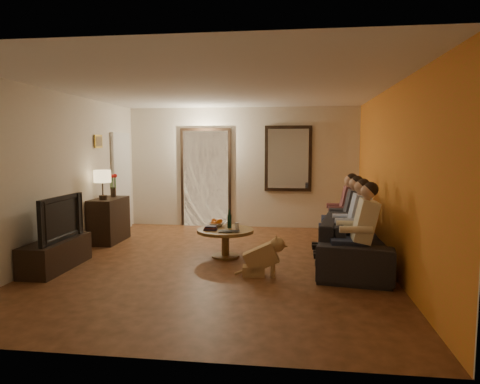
# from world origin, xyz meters

# --- Properties ---
(floor) EXTENTS (5.00, 6.00, 0.01)m
(floor) POSITION_xyz_m (0.00, 0.00, 0.00)
(floor) COLOR #472A13
(floor) RESTS_ON ground
(ceiling) EXTENTS (5.00, 6.00, 0.01)m
(ceiling) POSITION_xyz_m (0.00, 0.00, 2.60)
(ceiling) COLOR white
(ceiling) RESTS_ON back_wall
(back_wall) EXTENTS (5.00, 0.02, 2.60)m
(back_wall) POSITION_xyz_m (0.00, 3.00, 1.30)
(back_wall) COLOR beige
(back_wall) RESTS_ON floor
(front_wall) EXTENTS (5.00, 0.02, 2.60)m
(front_wall) POSITION_xyz_m (0.00, -3.00, 1.30)
(front_wall) COLOR beige
(front_wall) RESTS_ON floor
(left_wall) EXTENTS (0.02, 6.00, 2.60)m
(left_wall) POSITION_xyz_m (-2.50, 0.00, 1.30)
(left_wall) COLOR beige
(left_wall) RESTS_ON floor
(right_wall) EXTENTS (0.02, 6.00, 2.60)m
(right_wall) POSITION_xyz_m (2.50, 0.00, 1.30)
(right_wall) COLOR beige
(right_wall) RESTS_ON floor
(orange_accent) EXTENTS (0.01, 6.00, 2.60)m
(orange_accent) POSITION_xyz_m (2.49, 0.00, 1.30)
(orange_accent) COLOR orange
(orange_accent) RESTS_ON right_wall
(kitchen_doorway) EXTENTS (1.00, 0.06, 2.10)m
(kitchen_doorway) POSITION_xyz_m (-0.80, 2.98, 1.05)
(kitchen_doorway) COLOR #FFE0A5
(kitchen_doorway) RESTS_ON floor
(door_trim) EXTENTS (1.12, 0.04, 2.22)m
(door_trim) POSITION_xyz_m (-0.80, 2.97, 1.05)
(door_trim) COLOR black
(door_trim) RESTS_ON floor
(fridge_glimpse) EXTENTS (0.45, 0.03, 1.70)m
(fridge_glimpse) POSITION_xyz_m (-0.55, 2.98, 0.90)
(fridge_glimpse) COLOR silver
(fridge_glimpse) RESTS_ON floor
(mirror_frame) EXTENTS (1.00, 0.05, 1.40)m
(mirror_frame) POSITION_xyz_m (1.00, 2.96, 1.50)
(mirror_frame) COLOR black
(mirror_frame) RESTS_ON back_wall
(mirror_glass) EXTENTS (0.86, 0.02, 1.26)m
(mirror_glass) POSITION_xyz_m (1.00, 2.93, 1.50)
(mirror_glass) COLOR white
(mirror_glass) RESTS_ON back_wall
(white_door) EXTENTS (0.06, 0.85, 2.04)m
(white_door) POSITION_xyz_m (-2.46, 2.30, 1.02)
(white_door) COLOR white
(white_door) RESTS_ON floor
(framed_art) EXTENTS (0.03, 0.28, 0.24)m
(framed_art) POSITION_xyz_m (-2.47, 1.30, 1.85)
(framed_art) COLOR #B28C33
(framed_art) RESTS_ON left_wall
(art_canvas) EXTENTS (0.01, 0.22, 0.18)m
(art_canvas) POSITION_xyz_m (-2.46, 1.30, 1.85)
(art_canvas) COLOR brown
(art_canvas) RESTS_ON left_wall
(dresser) EXTENTS (0.45, 0.91, 0.81)m
(dresser) POSITION_xyz_m (-2.25, 1.17, 0.40)
(dresser) COLOR black
(dresser) RESTS_ON floor
(table_lamp) EXTENTS (0.30, 0.30, 0.54)m
(table_lamp) POSITION_xyz_m (-2.25, 0.95, 1.08)
(table_lamp) COLOR beige
(table_lamp) RESTS_ON dresser
(flower_vase) EXTENTS (0.14, 0.14, 0.44)m
(flower_vase) POSITION_xyz_m (-2.25, 1.39, 1.03)
(flower_vase) COLOR #B51713
(flower_vase) RESTS_ON dresser
(tv_stand) EXTENTS (0.45, 1.27, 0.42)m
(tv_stand) POSITION_xyz_m (-2.25, -0.62, 0.21)
(tv_stand) COLOR black
(tv_stand) RESTS_ON floor
(tv) EXTENTS (1.10, 0.14, 0.63)m
(tv) POSITION_xyz_m (-2.25, -0.62, 0.74)
(tv) COLOR black
(tv) RESTS_ON tv_stand
(sofa) EXTENTS (2.59, 1.35, 0.72)m
(sofa) POSITION_xyz_m (2.08, 0.23, 0.36)
(sofa) COLOR black
(sofa) RESTS_ON floor
(person_a) EXTENTS (0.60, 0.40, 1.20)m
(person_a) POSITION_xyz_m (1.98, -0.67, 0.60)
(person_a) COLOR tan
(person_a) RESTS_ON sofa
(person_b) EXTENTS (0.60, 0.40, 1.20)m
(person_b) POSITION_xyz_m (1.98, -0.07, 0.60)
(person_b) COLOR tan
(person_b) RESTS_ON sofa
(person_c) EXTENTS (0.60, 0.40, 1.20)m
(person_c) POSITION_xyz_m (1.98, 0.53, 0.60)
(person_c) COLOR tan
(person_c) RESTS_ON sofa
(person_d) EXTENTS (0.60, 0.40, 1.20)m
(person_d) POSITION_xyz_m (1.98, 1.13, 0.60)
(person_d) COLOR tan
(person_d) RESTS_ON sofa
(dog) EXTENTS (0.57, 0.27, 0.56)m
(dog) POSITION_xyz_m (0.70, -0.61, 0.28)
(dog) COLOR #A2784A
(dog) RESTS_ON floor
(coffee_table) EXTENTS (0.99, 0.99, 0.45)m
(coffee_table) POSITION_xyz_m (0.06, 0.34, 0.23)
(coffee_table) COLOR brown
(coffee_table) RESTS_ON floor
(bowl) EXTENTS (0.26, 0.26, 0.06)m
(bowl) POSITION_xyz_m (-0.12, 0.56, 0.48)
(bowl) COLOR white
(bowl) RESTS_ON coffee_table
(oranges) EXTENTS (0.20, 0.20, 0.08)m
(oranges) POSITION_xyz_m (-0.12, 0.56, 0.55)
(oranges) COLOR orange
(oranges) RESTS_ON bowl
(wine_bottle) EXTENTS (0.07, 0.07, 0.31)m
(wine_bottle) POSITION_xyz_m (0.11, 0.44, 0.60)
(wine_bottle) COLOR black
(wine_bottle) RESTS_ON coffee_table
(wine_glass) EXTENTS (0.06, 0.06, 0.10)m
(wine_glass) POSITION_xyz_m (0.24, 0.39, 0.50)
(wine_glass) COLOR silver
(wine_glass) RESTS_ON coffee_table
(book_stack) EXTENTS (0.20, 0.15, 0.07)m
(book_stack) POSITION_xyz_m (-0.16, 0.24, 0.48)
(book_stack) COLOR black
(book_stack) RESTS_ON coffee_table
(laptop) EXTENTS (0.36, 0.26, 0.03)m
(laptop) POSITION_xyz_m (0.16, 0.06, 0.46)
(laptop) COLOR black
(laptop) RESTS_ON coffee_table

